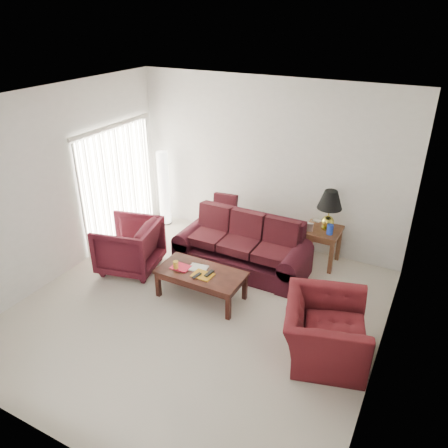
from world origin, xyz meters
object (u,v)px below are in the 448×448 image
at_px(coffee_table, 201,284).
at_px(armchair_left, 129,246).
at_px(sofa, 242,245).
at_px(floor_lamp, 164,188).
at_px(end_table, 321,246).
at_px(armchair_right, 325,330).

bearing_deg(coffee_table, armchair_left, 162.70).
bearing_deg(sofa, floor_lamp, 154.35).
distance_m(end_table, coffee_table, 2.24).
height_order(sofa, armchair_left, sofa).
bearing_deg(sofa, end_table, 31.79).
xyz_separation_m(end_table, armchair_left, (-2.79, -1.66, 0.11)).
bearing_deg(armchair_right, sofa, 37.60).
bearing_deg(floor_lamp, sofa, -21.85).
bearing_deg(armchair_right, coffee_table, 64.96).
bearing_deg(armchair_left, sofa, 104.04).
xyz_separation_m(sofa, armchair_right, (1.80, -1.34, -0.08)).
height_order(sofa, coffee_table, sofa).
xyz_separation_m(floor_lamp, coffee_table, (1.94, -1.87, -0.54)).
bearing_deg(end_table, armchair_left, -149.20).
bearing_deg(sofa, coffee_table, -104.08).
bearing_deg(end_table, armchair_right, -72.35).
xyz_separation_m(floor_lamp, armchair_right, (3.93, -2.20, -0.39)).
xyz_separation_m(end_table, coffee_table, (-1.31, -1.82, -0.10)).
relative_size(sofa, coffee_table, 1.68).
distance_m(sofa, armchair_right, 2.25).
relative_size(armchair_left, armchair_right, 0.82).
relative_size(end_table, coffee_table, 0.50).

